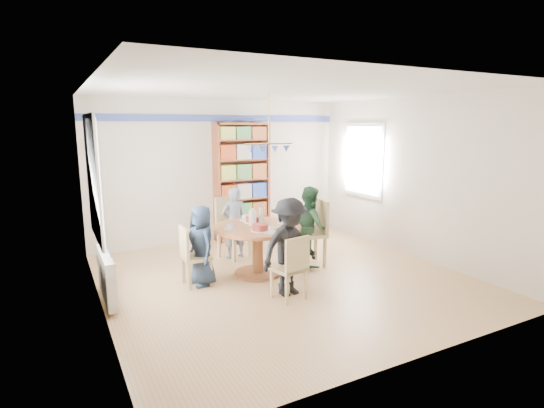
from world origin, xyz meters
TOP-DOWN VIEW (x-y plane):
  - ground at (0.00, 0.00)m, footprint 5.00×5.00m
  - room_shell at (-0.26, 0.87)m, footprint 5.00×5.00m
  - radiator at (-2.42, 0.30)m, footprint 0.12×1.00m
  - dining_table at (-0.28, 0.34)m, footprint 1.30×1.30m
  - chair_left at (-1.29, 0.35)m, footprint 0.38×0.38m
  - chair_right at (0.76, 0.37)m, footprint 0.54×0.54m
  - chair_far at (-0.29, 1.34)m, footprint 0.59×0.59m
  - chair_near at (-0.31, -0.73)m, footprint 0.44×0.44m
  - person_left at (-1.14, 0.35)m, footprint 0.42×0.59m
  - person_right at (0.67, 0.36)m, footprint 0.62×0.72m
  - person_far at (-0.27, 1.26)m, footprint 0.45×0.29m
  - person_near at (-0.24, -0.55)m, footprint 0.91×0.61m
  - bookshelf at (0.36, 2.34)m, footprint 1.08×0.32m
  - tableware at (-0.30, 0.36)m, footprint 1.06×1.06m

SIDE VIEW (x-z plane):
  - ground at x=0.00m, z-range 0.00..0.00m
  - radiator at x=-2.42m, z-range 0.05..0.65m
  - chair_left at x=-1.29m, z-range 0.04..0.90m
  - chair_near at x=-0.31m, z-range 0.04..0.90m
  - dining_table at x=-0.28m, z-range 0.18..0.93m
  - person_left at x=-1.14m, z-range 0.00..1.14m
  - chair_far at x=-0.29m, z-range 0.05..1.09m
  - chair_right at x=0.76m, z-range 0.05..1.11m
  - person_far at x=-0.27m, z-range 0.00..1.22m
  - person_right at x=0.67m, z-range 0.00..1.28m
  - person_near at x=-0.24m, z-range 0.00..1.31m
  - tableware at x=-0.30m, z-range 0.67..0.95m
  - bookshelf at x=0.36m, z-range -0.02..2.25m
  - room_shell at x=-0.26m, z-range -0.85..4.15m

